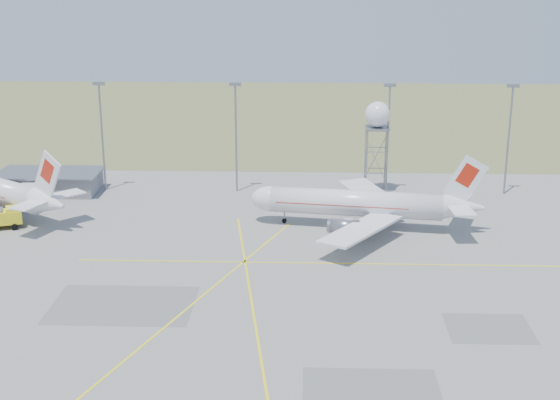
{
  "coord_description": "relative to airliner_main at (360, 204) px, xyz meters",
  "views": [
    {
      "loc": [
        3.18,
        -74.63,
        42.08
      ],
      "look_at": [
        -0.92,
        40.0,
        6.39
      ],
      "focal_mm": 50.0,
      "sensor_mm": 36.0,
      "label": 1
    }
  ],
  "objects": [
    {
      "name": "ground",
      "position": [
        -11.8,
        -46.1,
        -3.95
      ],
      "size": [
        400.0,
        400.0,
        0.0
      ],
      "primitive_type": "plane",
      "color": "gray",
      "rests_on": "ground"
    },
    {
      "name": "mast_b",
      "position": [
        -21.8,
        19.9,
        8.12
      ],
      "size": [
        2.2,
        0.5,
        20.5
      ],
      "color": "slate",
      "rests_on": "ground"
    },
    {
      "name": "building_grey",
      "position": [
        -56.8,
        17.9,
        -1.97
      ],
      "size": [
        19.0,
        10.0,
        3.9
      ],
      "color": "gray",
      "rests_on": "ground"
    },
    {
      "name": "mast_d",
      "position": [
        28.2,
        19.9,
        8.12
      ],
      "size": [
        2.2,
        0.5,
        20.5
      ],
      "color": "slate",
      "rests_on": "ground"
    },
    {
      "name": "mast_a",
      "position": [
        -46.8,
        19.9,
        8.12
      ],
      "size": [
        2.2,
        0.5,
        20.5
      ],
      "color": "slate",
      "rests_on": "ground"
    },
    {
      "name": "grass_strip",
      "position": [
        -11.8,
        93.9,
        -3.93
      ],
      "size": [
        400.0,
        120.0,
        0.03
      ],
      "primitive_type": "cube",
      "color": "#626A3A",
      "rests_on": "ground"
    },
    {
      "name": "mast_c",
      "position": [
        6.2,
        19.9,
        8.12
      ],
      "size": [
        2.2,
        0.5,
        20.5
      ],
      "color": "slate",
      "rests_on": "ground"
    },
    {
      "name": "radar_tower",
      "position": [
        4.24,
        20.47,
        5.64
      ],
      "size": [
        4.72,
        4.72,
        17.09
      ],
      "color": "slate",
      "rests_on": "ground"
    },
    {
      "name": "airliner_main",
      "position": [
        0.0,
        0.0,
        0.0
      ],
      "size": [
        37.83,
        36.47,
        12.88
      ],
      "rotation": [
        0.0,
        0.0,
        3.0
      ],
      "color": "silver",
      "rests_on": "ground"
    }
  ]
}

